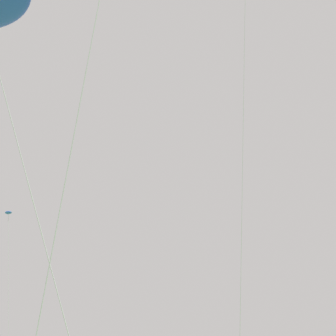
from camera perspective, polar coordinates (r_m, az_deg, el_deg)
The scene contains 1 object.
small_kite_delta_white at distance 28.07m, azimuth -22.35°, elevation -6.64°, with size 1.89×0.71×9.39m.
Camera 1 is at (-8.78, 1.95, 1.92)m, focal length 41.59 mm.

